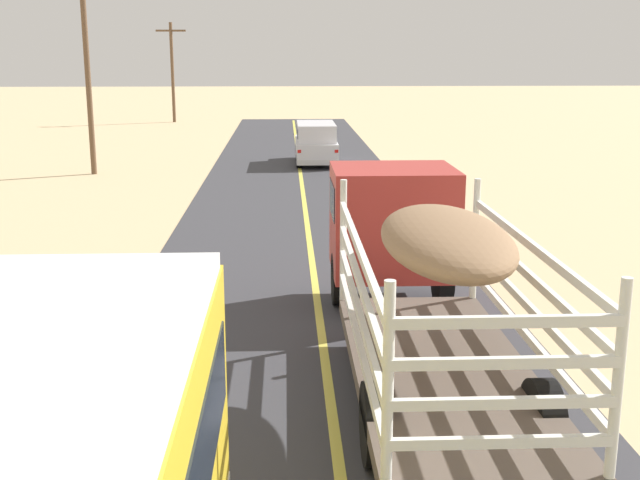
# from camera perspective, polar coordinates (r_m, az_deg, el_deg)

# --- Properties ---
(livestock_truck) EXTENTS (2.53, 9.70, 3.02)m
(livestock_truck) POSITION_cam_1_polar(r_m,az_deg,el_deg) (14.42, 6.37, -0.48)
(livestock_truck) COLOR #B2332D
(livestock_truck) RESTS_ON road_surface
(car_far) EXTENTS (1.90, 4.62, 1.93)m
(car_far) POSITION_cam_1_polar(r_m,az_deg,el_deg) (37.73, -0.29, 7.12)
(car_far) COLOR silver
(car_far) RESTS_ON road_surface
(power_pole_mid) EXTENTS (2.20, 0.24, 8.92)m
(power_pole_mid) POSITION_cam_1_polar(r_m,az_deg,el_deg) (35.77, -16.41, 12.14)
(power_pole_mid) COLOR brown
(power_pole_mid) RESTS_ON ground
(power_pole_far) EXTENTS (2.20, 0.24, 7.30)m
(power_pole_far) POSITION_cam_1_polar(r_m,az_deg,el_deg) (61.43, -10.57, 12.00)
(power_pole_far) COLOR brown
(power_pole_far) RESTS_ON ground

